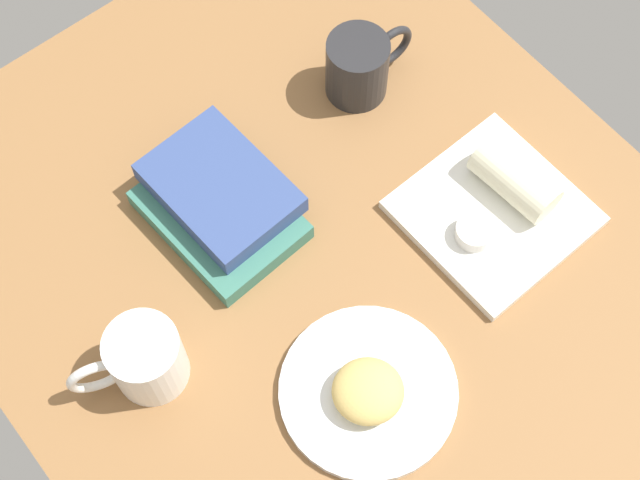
% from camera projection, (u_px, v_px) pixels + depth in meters
% --- Properties ---
extents(dining_table, '(1.10, 0.90, 0.04)m').
position_uv_depth(dining_table, '(328.00, 265.00, 1.30)').
color(dining_table, olive).
rests_on(dining_table, ground).
extents(round_plate, '(0.23, 0.23, 0.01)m').
position_uv_depth(round_plate, '(368.00, 391.00, 1.19)').
color(round_plate, white).
rests_on(round_plate, dining_table).
extents(scone_pastry, '(0.12, 0.12, 0.04)m').
position_uv_depth(scone_pastry, '(368.00, 391.00, 1.16)').
color(scone_pastry, '#D6B563').
rests_on(scone_pastry, round_plate).
extents(square_plate, '(0.23, 0.23, 0.02)m').
position_uv_depth(square_plate, '(493.00, 213.00, 1.30)').
color(square_plate, white).
rests_on(square_plate, dining_table).
extents(sauce_cup, '(0.05, 0.05, 0.02)m').
position_uv_depth(sauce_cup, '(475.00, 232.00, 1.26)').
color(sauce_cup, silver).
rests_on(sauce_cup, square_plate).
extents(breakfast_wrap, '(0.13, 0.07, 0.06)m').
position_uv_depth(breakfast_wrap, '(515.00, 180.00, 1.28)').
color(breakfast_wrap, beige).
rests_on(breakfast_wrap, square_plate).
extents(book_stack, '(0.23, 0.18, 0.07)m').
position_uv_depth(book_stack, '(220.00, 202.00, 1.28)').
color(book_stack, '#387260').
rests_on(book_stack, dining_table).
extents(coffee_mug, '(0.09, 0.15, 0.10)m').
position_uv_depth(coffee_mug, '(144.00, 359.00, 1.16)').
color(coffee_mug, white).
rests_on(coffee_mug, dining_table).
extents(second_mug, '(0.09, 0.14, 0.10)m').
position_uv_depth(second_mug, '(359.00, 66.00, 1.35)').
color(second_mug, '#262628').
rests_on(second_mug, dining_table).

